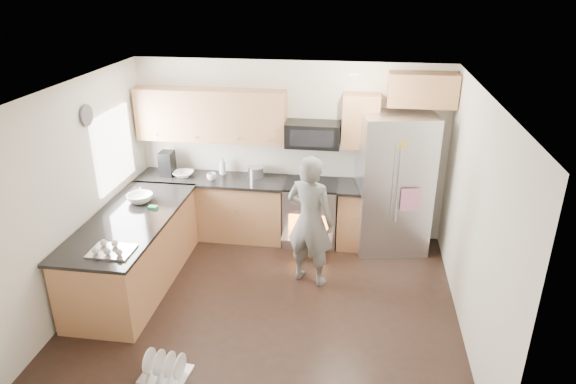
% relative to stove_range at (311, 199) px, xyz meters
% --- Properties ---
extents(ground, '(4.50, 4.50, 0.00)m').
position_rel_stove_range_xyz_m(ground, '(-0.35, -1.69, -0.68)').
color(ground, black).
rests_on(ground, ground).
extents(room_shell, '(4.54, 4.04, 2.62)m').
position_rel_stove_range_xyz_m(room_shell, '(-0.39, -1.68, 1.00)').
color(room_shell, beige).
rests_on(room_shell, ground).
extents(back_cabinet_run, '(4.45, 0.64, 2.50)m').
position_rel_stove_range_xyz_m(back_cabinet_run, '(-0.94, 0.05, 0.29)').
color(back_cabinet_run, '#A56E42').
rests_on(back_cabinet_run, ground).
extents(peninsula, '(0.96, 2.36, 1.03)m').
position_rel_stove_range_xyz_m(peninsula, '(-2.10, -1.45, -0.21)').
color(peninsula, '#A56E42').
rests_on(peninsula, ground).
extents(stove_range, '(0.76, 0.97, 1.79)m').
position_rel_stove_range_xyz_m(stove_range, '(0.00, 0.00, 0.00)').
color(stove_range, '#B7B7BC').
rests_on(stove_range, ground).
extents(refrigerator, '(1.09, 0.91, 1.99)m').
position_rel_stove_range_xyz_m(refrigerator, '(1.15, 0.01, 0.32)').
color(refrigerator, '#B7B7BC').
rests_on(refrigerator, ground).
extents(person, '(0.73, 0.60, 1.72)m').
position_rel_stove_range_xyz_m(person, '(0.10, -1.08, 0.18)').
color(person, slate).
rests_on(person, ground).
extents(dish_rack, '(0.50, 0.42, 0.29)m').
position_rel_stove_range_xyz_m(dish_rack, '(-1.14, -3.01, -0.60)').
color(dish_rack, '#B7B7BC').
rests_on(dish_rack, ground).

